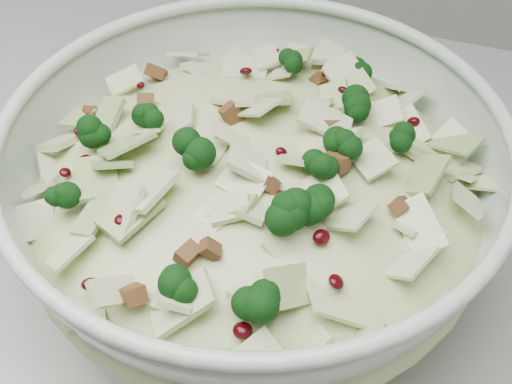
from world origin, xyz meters
The scene contains 3 objects.
counter centered at (0.00, 1.70, 0.45)m, with size 3.60×0.60×0.90m, color #A2A29E.
mixing_bowl centered at (0.17, 1.60, 0.97)m, with size 0.38×0.38×0.14m.
salad centered at (0.17, 1.60, 1.00)m, with size 0.37×0.37×0.14m.
Camera 1 is at (0.29, 1.26, 1.35)m, focal length 50.00 mm.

